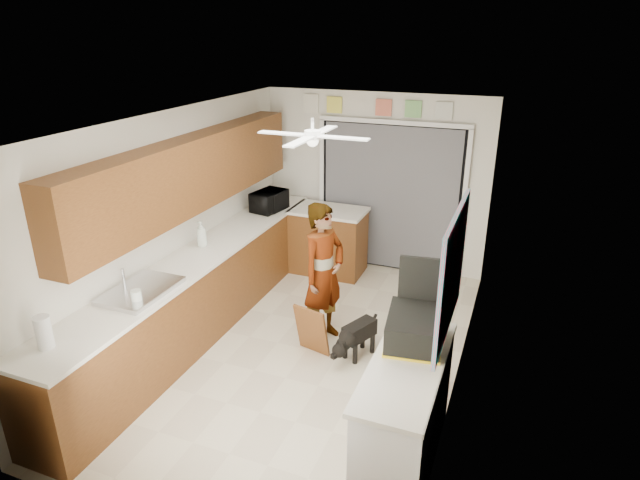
% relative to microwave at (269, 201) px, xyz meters
% --- Properties ---
extents(floor, '(5.00, 5.00, 0.00)m').
position_rel_microwave_xyz_m(floor, '(1.24, -1.66, -1.08)').
color(floor, beige).
rests_on(floor, ground).
extents(ceiling, '(5.00, 5.00, 0.00)m').
position_rel_microwave_xyz_m(ceiling, '(1.24, -1.66, 1.42)').
color(ceiling, white).
rests_on(ceiling, ground).
extents(wall_back, '(3.20, 0.00, 3.20)m').
position_rel_microwave_xyz_m(wall_back, '(1.24, 0.84, 0.17)').
color(wall_back, silver).
rests_on(wall_back, ground).
extents(wall_front, '(3.20, 0.00, 3.20)m').
position_rel_microwave_xyz_m(wall_front, '(1.24, -4.16, 0.17)').
color(wall_front, silver).
rests_on(wall_front, ground).
extents(wall_left, '(0.00, 5.00, 5.00)m').
position_rel_microwave_xyz_m(wall_left, '(-0.36, -1.66, 0.17)').
color(wall_left, silver).
rests_on(wall_left, ground).
extents(wall_right, '(0.00, 5.00, 5.00)m').
position_rel_microwave_xyz_m(wall_right, '(2.84, -1.66, 0.17)').
color(wall_right, silver).
rests_on(wall_right, ground).
extents(left_base_cabinets, '(0.60, 4.80, 0.90)m').
position_rel_microwave_xyz_m(left_base_cabinets, '(-0.06, -1.66, -0.63)').
color(left_base_cabinets, brown).
rests_on(left_base_cabinets, floor).
extents(left_countertop, '(0.62, 4.80, 0.04)m').
position_rel_microwave_xyz_m(left_countertop, '(-0.05, -1.66, -0.16)').
color(left_countertop, white).
rests_on(left_countertop, left_base_cabinets).
extents(upper_cabinets, '(0.32, 4.00, 0.80)m').
position_rel_microwave_xyz_m(upper_cabinets, '(-0.20, -1.46, 0.72)').
color(upper_cabinets, brown).
rests_on(upper_cabinets, wall_left).
extents(sink_basin, '(0.50, 0.76, 0.06)m').
position_rel_microwave_xyz_m(sink_basin, '(-0.05, -2.66, -0.12)').
color(sink_basin, silver).
rests_on(sink_basin, left_countertop).
extents(faucet, '(0.03, 0.03, 0.22)m').
position_rel_microwave_xyz_m(faucet, '(-0.24, -2.66, -0.03)').
color(faucet, silver).
rests_on(faucet, left_countertop).
extents(peninsula_base, '(1.00, 0.60, 0.90)m').
position_rel_microwave_xyz_m(peninsula_base, '(0.74, 0.34, -0.63)').
color(peninsula_base, brown).
rests_on(peninsula_base, floor).
extents(peninsula_top, '(1.04, 0.64, 0.04)m').
position_rel_microwave_xyz_m(peninsula_top, '(0.74, 0.34, -0.16)').
color(peninsula_top, white).
rests_on(peninsula_top, peninsula_base).
extents(back_opening_recess, '(2.00, 0.06, 2.10)m').
position_rel_microwave_xyz_m(back_opening_recess, '(1.49, 0.81, -0.03)').
color(back_opening_recess, black).
rests_on(back_opening_recess, wall_back).
extents(curtain_panel, '(1.90, 0.03, 2.05)m').
position_rel_microwave_xyz_m(curtain_panel, '(1.49, 0.77, -0.03)').
color(curtain_panel, slate).
rests_on(curtain_panel, wall_back).
extents(door_trim_left, '(0.06, 0.04, 2.10)m').
position_rel_microwave_xyz_m(door_trim_left, '(0.47, 0.78, -0.03)').
color(door_trim_left, white).
rests_on(door_trim_left, wall_back).
extents(door_trim_right, '(0.06, 0.04, 2.10)m').
position_rel_microwave_xyz_m(door_trim_right, '(2.51, 0.78, -0.03)').
color(door_trim_right, white).
rests_on(door_trim_right, wall_back).
extents(door_trim_head, '(2.10, 0.04, 0.06)m').
position_rel_microwave_xyz_m(door_trim_head, '(1.49, 0.78, 1.04)').
color(door_trim_head, white).
rests_on(door_trim_head, wall_back).
extents(header_frame_0, '(0.22, 0.02, 0.22)m').
position_rel_microwave_xyz_m(header_frame_0, '(0.64, 0.81, 1.22)').
color(header_frame_0, '#EDE54F').
rests_on(header_frame_0, wall_back).
extents(header_frame_2, '(0.22, 0.02, 0.22)m').
position_rel_microwave_xyz_m(header_frame_2, '(1.34, 0.81, 1.22)').
color(header_frame_2, '#DA6A52').
rests_on(header_frame_2, wall_back).
extents(header_frame_3, '(0.22, 0.02, 0.22)m').
position_rel_microwave_xyz_m(header_frame_3, '(1.74, 0.81, 1.22)').
color(header_frame_3, '#72B265').
rests_on(header_frame_3, wall_back).
extents(header_frame_4, '(0.22, 0.02, 0.22)m').
position_rel_microwave_xyz_m(header_frame_4, '(2.14, 0.81, 1.22)').
color(header_frame_4, beige).
rests_on(header_frame_4, wall_back).
extents(route66_sign, '(0.22, 0.02, 0.26)m').
position_rel_microwave_xyz_m(route66_sign, '(0.29, 0.81, 1.22)').
color(route66_sign, silver).
rests_on(route66_sign, wall_back).
extents(right_counter_base, '(0.50, 1.40, 0.90)m').
position_rel_microwave_xyz_m(right_counter_base, '(2.59, -2.86, -0.63)').
color(right_counter_base, white).
rests_on(right_counter_base, floor).
extents(right_counter_top, '(0.54, 1.44, 0.04)m').
position_rel_microwave_xyz_m(right_counter_top, '(2.58, -2.86, -0.16)').
color(right_counter_top, white).
rests_on(right_counter_top, right_counter_base).
extents(abstract_painting, '(0.03, 1.15, 0.95)m').
position_rel_microwave_xyz_m(abstract_painting, '(2.82, -2.66, 0.57)').
color(abstract_painting, '#FF5D97').
rests_on(abstract_painting, wall_right).
extents(ceiling_fan, '(1.14, 1.14, 0.24)m').
position_rel_microwave_xyz_m(ceiling_fan, '(1.24, -1.46, 1.24)').
color(ceiling_fan, white).
rests_on(ceiling_fan, ceiling).
extents(microwave, '(0.41, 0.54, 0.27)m').
position_rel_microwave_xyz_m(microwave, '(0.00, 0.00, 0.00)').
color(microwave, black).
rests_on(microwave, left_countertop).
extents(soap_bottle, '(0.15, 0.15, 0.31)m').
position_rel_microwave_xyz_m(soap_bottle, '(-0.15, -1.44, 0.02)').
color(soap_bottle, silver).
rests_on(soap_bottle, left_countertop).
extents(jar_a, '(0.12, 0.12, 0.14)m').
position_rel_microwave_xyz_m(jar_a, '(0.07, -2.86, -0.07)').
color(jar_a, silver).
rests_on(jar_a, left_countertop).
extents(paper_towel_roll, '(0.14, 0.14, 0.27)m').
position_rel_microwave_xyz_m(paper_towel_roll, '(-0.13, -3.70, -0.00)').
color(paper_towel_roll, white).
rests_on(paper_towel_roll, left_countertop).
extents(suitcase, '(0.50, 0.62, 0.24)m').
position_rel_microwave_xyz_m(suitcase, '(2.56, -2.55, -0.02)').
color(suitcase, black).
rests_on(suitcase, right_counter_top).
extents(suitcase_rim, '(0.51, 0.63, 0.02)m').
position_rel_microwave_xyz_m(suitcase_rim, '(2.56, -2.55, -0.13)').
color(suitcase_rim, yellow).
rests_on(suitcase_rim, suitcase).
extents(suitcase_lid, '(0.42, 0.09, 0.50)m').
position_rel_microwave_xyz_m(suitcase_lid, '(2.56, -2.26, 0.23)').
color(suitcase_lid, black).
rests_on(suitcase_lid, suitcase).
extents(cabinet_door_panel, '(0.41, 0.23, 0.57)m').
position_rel_microwave_xyz_m(cabinet_door_panel, '(1.33, -1.71, -0.79)').
color(cabinet_door_panel, brown).
rests_on(cabinet_door_panel, floor).
extents(man, '(0.57, 0.68, 1.60)m').
position_rel_microwave_xyz_m(man, '(1.32, -1.35, -0.28)').
color(man, white).
rests_on(man, floor).
extents(dog, '(0.45, 0.61, 0.44)m').
position_rel_microwave_xyz_m(dog, '(1.81, -1.55, -0.86)').
color(dog, black).
rests_on(dog, floor).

